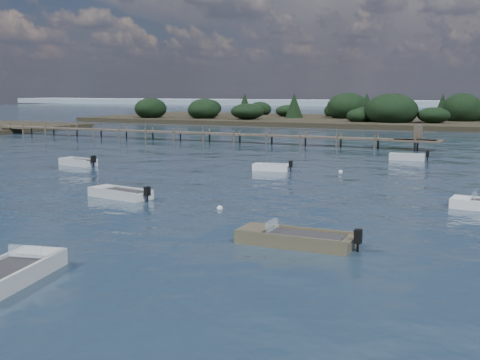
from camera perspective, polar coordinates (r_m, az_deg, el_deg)
The scene contains 12 objects.
ground at distance 79.48m, azimuth 15.02°, elevation 3.65°, with size 400.00×400.00×0.00m, color #152332.
dinghy_mid_white_a at distance 24.86m, azimuth 5.22°, elevation -5.79°, with size 5.11×1.86×1.19m.
dinghy_mid_grey at distance 36.24m, azimuth -11.30°, elevation -1.42°, with size 4.39×2.12×1.09m.
tender_far_grey at distance 52.64m, azimuth -15.10°, elevation 1.52°, with size 3.81×1.84×1.21m.
tender_far_white at distance 47.64m, azimuth 2.95°, elevation 1.08°, with size 3.20×1.56×1.07m.
dinghy_near_olive at distance 21.50m, azimuth -21.15°, elevation -8.59°, with size 2.76×5.22×1.25m.
tender_far_grey_b at distance 56.79m, azimuth 15.56°, elevation 1.99°, with size 3.53×1.50×1.19m.
buoy_b at distance 26.75m, azimuth 6.00°, elevation -5.12°, with size 0.32×0.32×0.32m, color silver.
buoy_e at distance 47.33m, azimuth 9.51°, elevation 0.74°, with size 0.32×0.32×0.32m, color silver.
buoy_extra_a at distance 32.32m, azimuth -1.93°, elevation -2.71°, with size 0.32×0.32×0.32m, color silver.
jetty at distance 75.40m, azimuth -3.24°, elevation 4.43°, with size 64.50×3.20×3.40m.
distant_haze at distance 269.10m, azimuth 2.77°, elevation 7.11°, with size 280.00×20.00×2.40m, color #8698A6.
Camera 1 is at (14.55, -17.88, 6.26)m, focal length 45.00 mm.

